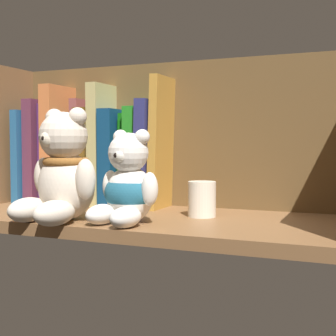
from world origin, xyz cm
name	(u,v)px	position (x,y,z in cm)	size (l,w,h in cm)	color
shelf_board	(149,222)	(0.00, 0.00, 1.00)	(69.53, 27.68, 2.00)	brown
shelf_back_panel	(180,139)	(0.00, 14.44, 15.09)	(71.93, 1.20, 30.17)	brown
book_0	(36,156)	(-32.43, 11.71, 11.57)	(1.67, 14.71, 19.14)	#215788
book_1	(45,151)	(-30.03, 11.71, 12.70)	(2.43, 12.43, 21.39)	#592A41
book_2	(55,153)	(-27.48, 11.71, 12.22)	(1.96, 9.69, 20.45)	#472159
book_3	(66,145)	(-24.84, 11.71, 14.02)	(2.60, 14.50, 24.04)	#CC6F3B
book_4	(77,162)	(-22.16, 11.71, 10.45)	(2.05, 13.69, 16.90)	teal
book_5	(86,152)	(-19.91, 11.71, 12.61)	(1.73, 9.31, 21.23)	brown
book_6	(96,156)	(-17.46, 11.71, 11.66)	(2.46, 13.02, 19.31)	brown
book_7	(107,145)	(-14.76, 11.71, 14.00)	(2.23, 12.48, 24.00)	tan
book_8	(120,158)	(-11.86, 11.71, 11.46)	(2.85, 13.24, 18.92)	navy
book_9	(131,160)	(-9.24, 11.71, 11.04)	(1.66, 9.19, 18.08)	#105E0E
book_10	(142,157)	(-6.84, 11.71, 11.63)	(2.44, 12.59, 19.25)	#21801F
book_11	(155,154)	(-4.14, 11.71, 12.23)	(2.24, 14.75, 20.47)	navy
book_12	(166,143)	(-1.85, 11.71, 14.41)	(1.62, 13.11, 24.83)	#BC8533
teddy_bear_larger	(62,173)	(-10.88, -9.49, 9.68)	(13.65, 14.06, 17.99)	beige
teddy_bear_smaller	(129,186)	(0.15, -7.59, 7.70)	(10.98, 11.63, 14.49)	white
pillar_candle	(202,199)	(8.58, 2.66, 4.98)	(4.72, 4.72, 5.96)	silver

